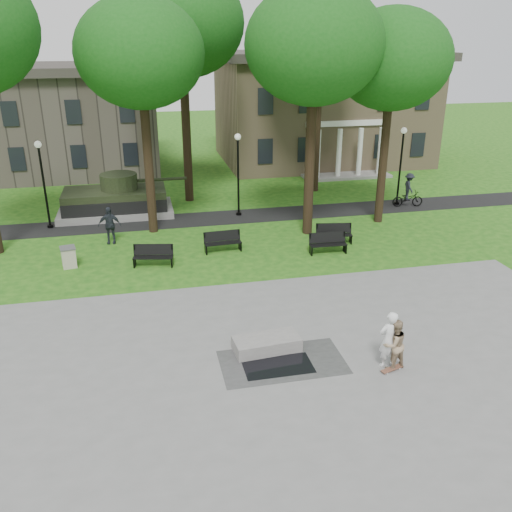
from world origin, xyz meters
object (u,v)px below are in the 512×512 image
(cyclist, at_px, (408,193))
(trash_bin, at_px, (69,257))
(concrete_block, at_px, (267,344))
(friend_watching, at_px, (394,344))
(park_bench_0, at_px, (153,255))
(skateboarder, at_px, (389,340))

(cyclist, bearing_deg, trash_bin, 113.44)
(concrete_block, xyz_separation_m, friend_watching, (3.64, -1.86, 0.62))
(cyclist, relative_size, trash_bin, 2.17)
(park_bench_0, bearing_deg, cyclist, 32.31)
(skateboarder, relative_size, friend_watching, 1.15)
(friend_watching, distance_m, cyclist, 18.14)
(friend_watching, bearing_deg, park_bench_0, -68.60)
(skateboarder, relative_size, park_bench_0, 1.04)
(trash_bin, bearing_deg, skateboarder, -44.62)
(skateboarder, bearing_deg, concrete_block, -28.66)
(skateboarder, relative_size, trash_bin, 2.01)
(cyclist, bearing_deg, concrete_block, 147.05)
(friend_watching, relative_size, park_bench_0, 0.91)
(friend_watching, relative_size, cyclist, 0.81)
(concrete_block, relative_size, park_bench_0, 1.19)
(skateboarder, height_order, cyclist, cyclist)
(concrete_block, height_order, cyclist, cyclist)
(cyclist, bearing_deg, friend_watching, 159.68)
(park_bench_0, bearing_deg, skateboarder, -43.69)
(friend_watching, distance_m, trash_bin, 15.13)
(skateboarder, distance_m, friend_watching, 0.21)
(concrete_block, relative_size, trash_bin, 2.29)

